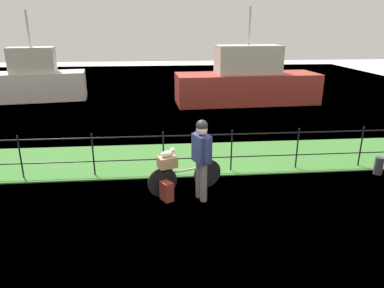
# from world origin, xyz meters

# --- Properties ---
(ground_plane) EXTENTS (60.00, 60.00, 0.00)m
(ground_plane) POSITION_xyz_m (0.00, 0.00, 0.00)
(ground_plane) COLOR beige
(grass_strip) EXTENTS (27.00, 2.40, 0.03)m
(grass_strip) POSITION_xyz_m (0.00, 2.90, 0.01)
(grass_strip) COLOR #38702D
(grass_strip) RESTS_ON ground
(harbor_water) EXTENTS (30.00, 30.00, 0.00)m
(harbor_water) POSITION_xyz_m (0.00, 11.01, 0.00)
(harbor_water) COLOR #426684
(harbor_water) RESTS_ON ground
(iron_fence) EXTENTS (18.04, 0.04, 1.05)m
(iron_fence) POSITION_xyz_m (0.00, 1.99, 0.61)
(iron_fence) COLOR black
(iron_fence) RESTS_ON ground
(bicycle_main) EXTENTS (1.60, 0.62, 0.64)m
(bicycle_main) POSITION_xyz_m (-0.39, 0.97, 0.34)
(bicycle_main) COLOR black
(bicycle_main) RESTS_ON ground
(wooden_crate) EXTENTS (0.44, 0.37, 0.22)m
(wooden_crate) POSITION_xyz_m (-0.75, 0.84, 0.75)
(wooden_crate) COLOR #A87F51
(wooden_crate) RESTS_ON bicycle_main
(terrier_dog) EXTENTS (0.32, 0.23, 0.18)m
(terrier_dog) POSITION_xyz_m (-0.72, 0.85, 0.94)
(terrier_dog) COLOR silver
(terrier_dog) RESTS_ON wooden_crate
(cyclist_person) EXTENTS (0.38, 0.51, 1.68)m
(cyclist_person) POSITION_xyz_m (-0.07, 0.61, 1.00)
(cyclist_person) COLOR slate
(cyclist_person) RESTS_ON ground
(backpack_on_paving) EXTENTS (0.30, 0.33, 0.40)m
(backpack_on_paving) POSITION_xyz_m (-0.78, 0.62, 0.20)
(backpack_on_paving) COLOR maroon
(backpack_on_paving) RESTS_ON ground
(mooring_bollard) EXTENTS (0.20, 0.20, 0.43)m
(mooring_bollard) POSITION_xyz_m (4.30, 1.49, 0.21)
(mooring_bollard) COLOR #38383D
(mooring_bollard) RESTS_ON ground
(moored_boat_near) EXTENTS (6.49, 2.39, 4.17)m
(moored_boat_near) POSITION_xyz_m (3.07, 9.83, 0.95)
(moored_boat_near) COLOR #9E3328
(moored_boat_near) RESTS_ON ground
(moored_boat_mid) EXTENTS (4.71, 2.31, 4.05)m
(moored_boat_mid) POSITION_xyz_m (-6.73, 11.36, 0.92)
(moored_boat_mid) COLOR silver
(moored_boat_mid) RESTS_ON ground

